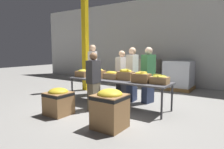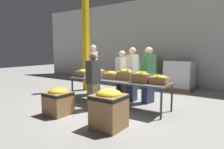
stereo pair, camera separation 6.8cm
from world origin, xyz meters
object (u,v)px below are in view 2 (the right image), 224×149
Objects in this scene: volunteer_0 at (93,70)px; pallet_stack_0 at (148,72)px; sorting_table at (118,81)px; volunteer_1 at (94,82)px; banana_box_0 at (83,73)px; banana_box_5 at (159,79)px; banana_box_4 at (141,77)px; donation_bin_1 at (109,108)px; banana_box_3 at (125,74)px; volunteer_3 at (132,75)px; support_pillar at (86,40)px; banana_box_2 at (112,75)px; pallet_stack_1 at (180,76)px; donation_bin_0 at (58,100)px; volunteer_4 at (122,75)px; banana_box_1 at (98,73)px; volunteer_2 at (148,76)px.

pallet_stack_0 is (0.82, 2.86, -0.30)m from volunteer_0.
volunteer_1 is (-0.34, -0.65, 0.04)m from sorting_table.
volunteer_0 is (-0.30, 0.84, 0.01)m from banana_box_0.
banana_box_5 is at bearing 46.24° from volunteer_0.
banana_box_4 is at bearing -67.60° from volunteer_1.
volunteer_1 is 1.87× the size of donation_bin_1.
volunteer_3 reaches higher than banana_box_3.
banana_box_0 is 2.04m from support_pillar.
pallet_stack_1 is at bearing 74.27° from banana_box_2.
donation_bin_0 is at bearing 146.46° from volunteer_1.
volunteer_4 is at bearing 63.55° from volunteer_0.
banana_box_2 is 3.58m from pallet_stack_1.
volunteer_0 is at bearing 137.53° from banana_box_1.
sorting_table is at bearing -9.66° from volunteer_3.
pallet_stack_1 is at bearing 35.94° from support_pillar.
volunteer_4 is 1.37× the size of pallet_stack_1.
volunteer_2 is 0.93m from volunteer_4.
donation_bin_1 is at bearing 30.26° from volunteer_4.
volunteer_4 is at bearing -82.62° from pallet_stack_0.
volunteer_0 reaches higher than donation_bin_1.
donation_bin_1 is 4.93m from pallet_stack_1.
volunteer_4 reaches higher than volunteer_1.
banana_box_3 is 3.44m from pallet_stack_1.
banana_box_0 reaches higher than donation_bin_0.
banana_box_4 is at bearing 56.28° from volunteer_4.
volunteer_2 reaches higher than banana_box_2.
sorting_table is 2.60× the size of pallet_stack_1.
support_pillar reaches higher than volunteer_3.
donation_bin_0 is at bearing -60.94° from support_pillar.
banana_box_0 is 0.58× the size of donation_bin_0.
volunteer_0 is 3.23m from donation_bin_1.
volunteer_3 is at bearing 43.00° from banana_box_1.
banana_box_1 is 0.26× the size of volunteer_3.
donation_bin_0 is at bearing -25.99° from volunteer_3.
banana_box_2 is at bearing 68.77° from donation_bin_0.
volunteer_0 is at bearing 36.12° from volunteer_1.
sorting_table is 7.77× the size of banana_box_0.
banana_box_2 is 1.50m from volunteer_0.
banana_box_3 is at bearing -98.85° from pallet_stack_1.
banana_box_3 is at bearing 42.40° from volunteer_4.
volunteer_3 is at bearing 147.82° from banana_box_5.
banana_box_0 is 1.26m from volunteer_4.
support_pillar is (-1.96, 0.44, 1.21)m from volunteer_4.
volunteer_4 is at bearing -112.40° from pallet_stack_1.
banana_box_4 is 0.37× the size of pallet_stack_0.
banana_box_5 is 1.78m from volunteer_4.
sorting_table reaches higher than donation_bin_0.
support_pillar is at bearing 149.75° from banana_box_2.
banana_box_4 reaches higher than donation_bin_1.
donation_bin_1 is 0.21× the size of support_pillar.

